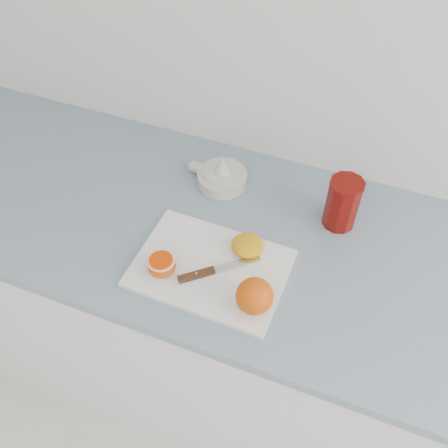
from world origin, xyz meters
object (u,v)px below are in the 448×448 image
Objects in this scene: citrus_juicer at (222,176)px; cutting_board at (211,268)px; counter at (264,334)px; half_orange at (162,265)px; red_tumbler at (342,205)px.

cutting_board is at bearing -73.45° from citrus_juicer.
half_orange is (-0.21, -0.18, 0.48)m from counter.
red_tumbler is at bearing -4.58° from citrus_juicer.
counter is 16.78× the size of red_tumbler.
cutting_board is 0.11m from half_orange.
half_orange is 0.47× the size of red_tumbler.
citrus_juicer is (-0.08, 0.28, 0.02)m from cutting_board.
citrus_juicer is 0.32m from red_tumbler.
counter is 35.83× the size of half_orange.
red_tumbler is at bearing 46.35° from cutting_board.
citrus_juicer is at bearing 175.42° from red_tumbler.
half_orange is at bearing -92.70° from citrus_juicer.
red_tumbler reaches higher than cutting_board.
counter is 0.55m from half_orange.
citrus_juicer reaches higher than cutting_board.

